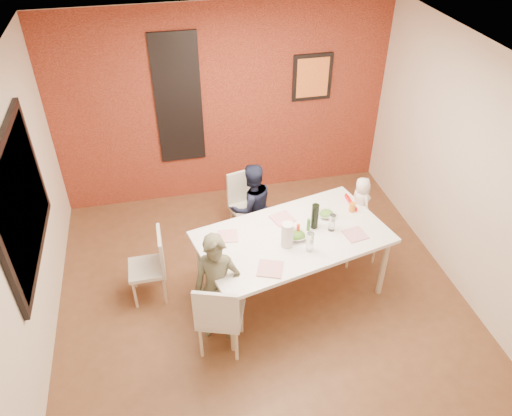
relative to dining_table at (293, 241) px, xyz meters
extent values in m
plane|color=brown|center=(-0.34, -0.03, -0.76)|extent=(4.50, 4.50, 0.00)
cube|color=white|center=(-0.34, -0.03, 1.94)|extent=(4.50, 4.50, 0.02)
cube|color=beige|center=(-0.34, 2.22, 0.59)|extent=(4.50, 0.02, 2.70)
cube|color=beige|center=(-0.34, -2.28, 0.59)|extent=(4.50, 0.02, 2.70)
cube|color=beige|center=(-2.59, -0.03, 0.59)|extent=(0.02, 4.50, 2.70)
cube|color=beige|center=(1.91, -0.03, 0.59)|extent=(0.02, 4.50, 2.70)
cube|color=maroon|center=(-0.34, 2.20, 0.59)|extent=(4.50, 0.02, 2.70)
cube|color=black|center=(-2.56, 0.17, 0.79)|extent=(0.05, 1.70, 1.30)
cube|color=black|center=(-2.54, 0.17, 0.79)|extent=(0.02, 1.55, 1.15)
cube|color=silver|center=(-0.94, 2.19, 0.74)|extent=(0.55, 0.03, 1.70)
cube|color=black|center=(-0.94, 2.18, 0.74)|extent=(0.60, 0.03, 1.76)
cube|color=black|center=(0.86, 2.18, 0.89)|extent=(0.54, 0.03, 0.64)
cube|color=orange|center=(0.86, 2.17, 0.89)|extent=(0.44, 0.01, 0.54)
cube|color=white|center=(0.00, 0.00, 0.05)|extent=(2.19, 1.53, 0.04)
cylinder|color=#BDAD8C|center=(-0.78, -0.66, -0.36)|extent=(0.07, 0.07, 0.79)
cylinder|color=#BDAD8C|center=(-0.99, 0.25, -0.36)|extent=(0.07, 0.07, 0.79)
cylinder|color=#BDAD8C|center=(0.99, -0.25, -0.36)|extent=(0.07, 0.07, 0.79)
cylinder|color=#BDAD8C|center=(0.78, 0.66, -0.36)|extent=(0.07, 0.07, 0.79)
cube|color=beige|center=(-0.88, -0.57, -0.31)|extent=(0.55, 0.55, 0.05)
cube|color=beige|center=(-0.95, -0.75, -0.07)|extent=(0.42, 0.18, 0.49)
cylinder|color=beige|center=(-0.66, -0.46, -0.54)|extent=(0.04, 0.04, 0.43)
cylinder|color=beige|center=(-0.77, -0.79, -0.54)|extent=(0.04, 0.04, 0.43)
cylinder|color=beige|center=(-0.99, -0.34, -0.54)|extent=(0.04, 0.04, 0.43)
cylinder|color=beige|center=(-1.11, -0.68, -0.54)|extent=(0.04, 0.04, 0.43)
cube|color=beige|center=(-0.25, 1.08, -0.33)|extent=(0.50, 0.50, 0.05)
cube|color=beige|center=(-0.30, 1.27, -0.10)|extent=(0.41, 0.14, 0.47)
cylinder|color=#C3AC91|center=(-0.37, 0.88, -0.55)|extent=(0.03, 0.03, 0.41)
cylinder|color=#C3AC91|center=(-0.46, 1.21, -0.55)|extent=(0.03, 0.03, 0.41)
cylinder|color=#C3AC91|center=(-0.04, 0.96, -0.55)|extent=(0.03, 0.03, 0.41)
cylinder|color=#C3AC91|center=(-0.13, 1.29, -0.55)|extent=(0.03, 0.03, 0.41)
cube|color=beige|center=(-1.57, 0.30, -0.35)|extent=(0.40, 0.40, 0.05)
cube|color=beige|center=(-1.39, 0.30, -0.13)|extent=(0.04, 0.40, 0.45)
cylinder|color=#C7AF94|center=(-1.73, 0.46, -0.56)|extent=(0.03, 0.03, 0.39)
cylinder|color=#C7AF94|center=(-1.40, 0.46, -0.56)|extent=(0.03, 0.03, 0.39)
cylinder|color=#C7AF94|center=(-1.73, 0.13, -0.56)|extent=(0.03, 0.03, 0.39)
cylinder|color=#C7AF94|center=(-1.41, 0.13, -0.56)|extent=(0.03, 0.03, 0.39)
cube|color=red|center=(0.95, 0.41, -0.26)|extent=(0.31, 0.31, 0.04)
cube|color=red|center=(0.81, 0.40, -0.06)|extent=(0.04, 0.31, 0.36)
cube|color=red|center=(0.95, 0.41, -0.18)|extent=(0.31, 0.31, 0.02)
cylinder|color=beige|center=(1.13, 0.24, -0.52)|extent=(0.03, 0.03, 0.47)
cylinder|color=beige|center=(0.78, 0.23, -0.52)|extent=(0.03, 0.03, 0.47)
cylinder|color=beige|center=(1.11, 0.58, -0.52)|extent=(0.03, 0.03, 0.47)
cylinder|color=beige|center=(0.77, 0.57, -0.52)|extent=(0.03, 0.03, 0.47)
imported|color=#514F3A|center=(-0.88, -0.41, -0.12)|extent=(0.52, 0.40, 1.28)
imported|color=#161A31|center=(-0.25, 0.92, -0.17)|extent=(0.65, 0.56, 1.17)
imported|color=silver|center=(0.93, 0.41, 0.08)|extent=(0.26, 0.35, 0.64)
cube|color=white|center=(-0.36, -0.45, 0.08)|extent=(0.31, 0.31, 0.01)
cube|color=white|center=(-0.03, 0.30, 0.08)|extent=(0.29, 0.29, 0.01)
cube|color=white|center=(0.65, -0.13, 0.08)|extent=(0.25, 0.25, 0.01)
cube|color=white|center=(-0.67, 0.13, 0.08)|extent=(0.23, 0.23, 0.01)
imported|color=white|center=(0.04, -0.04, 0.10)|extent=(0.25, 0.25, 0.05)
imported|color=silver|center=(0.46, 0.25, 0.10)|extent=(0.24, 0.24, 0.05)
cylinder|color=black|center=(0.26, 0.09, 0.22)|extent=(0.08, 0.08, 0.30)
cylinder|color=silver|center=(0.10, -0.26, 0.18)|extent=(0.08, 0.08, 0.22)
cylinder|color=white|center=(0.43, 0.00, 0.17)|extent=(0.07, 0.07, 0.20)
cylinder|color=silver|center=(-0.10, -0.14, 0.21)|extent=(0.12, 0.12, 0.28)
cylinder|color=red|center=(0.05, -0.01, 0.15)|extent=(0.04, 0.04, 0.14)
cylinder|color=#2D7226|center=(0.18, 0.05, 0.15)|extent=(0.04, 0.04, 0.15)
cylinder|color=brown|center=(0.00, 0.05, 0.14)|extent=(0.03, 0.03, 0.13)
cylinder|color=orange|center=(0.77, 0.27, 0.13)|extent=(0.07, 0.07, 0.11)
camera|label=1|loc=(-1.27, -3.88, 3.45)|focal=35.00mm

